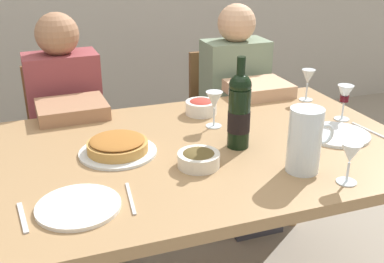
% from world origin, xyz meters
% --- Properties ---
extents(dining_table, '(1.50, 1.00, 0.76)m').
position_xyz_m(dining_table, '(0.00, 0.00, 0.67)').
color(dining_table, '#9E7A51').
rests_on(dining_table, ground).
extents(wine_bottle, '(0.08, 0.08, 0.34)m').
position_xyz_m(wine_bottle, '(0.10, -0.04, 0.90)').
color(wine_bottle, black).
rests_on(wine_bottle, dining_table).
extents(water_pitcher, '(0.16, 0.11, 0.22)m').
position_xyz_m(water_pitcher, '(0.22, -0.29, 0.86)').
color(water_pitcher, silver).
rests_on(water_pitcher, dining_table).
extents(baked_tart, '(0.28, 0.28, 0.06)m').
position_xyz_m(baked_tart, '(-0.33, 0.04, 0.79)').
color(baked_tart, silver).
rests_on(baked_tart, dining_table).
extents(salad_bowl, '(0.14, 0.14, 0.07)m').
position_xyz_m(salad_bowl, '(0.09, 0.32, 0.79)').
color(salad_bowl, white).
rests_on(salad_bowl, dining_table).
extents(olive_bowl, '(0.14, 0.14, 0.06)m').
position_xyz_m(olive_bowl, '(-0.09, -0.15, 0.79)').
color(olive_bowl, silver).
rests_on(olive_bowl, dining_table).
extents(wine_glass_left_diner, '(0.06, 0.06, 0.15)m').
position_xyz_m(wine_glass_left_diner, '(0.62, 0.32, 0.87)').
color(wine_glass_left_diner, silver).
rests_on(wine_glass_left_diner, dining_table).
extents(wine_glass_right_diner, '(0.07, 0.07, 0.15)m').
position_xyz_m(wine_glass_right_diner, '(0.09, 0.16, 0.87)').
color(wine_glass_right_diner, silver).
rests_on(wine_glass_right_diner, dining_table).
extents(wine_glass_centre, '(0.07, 0.07, 0.13)m').
position_xyz_m(wine_glass_centre, '(0.30, -0.41, 0.86)').
color(wine_glass_centre, silver).
rests_on(wine_glass_centre, dining_table).
extents(wine_glass_spare, '(0.07, 0.07, 0.15)m').
position_xyz_m(wine_glass_spare, '(0.63, 0.06, 0.87)').
color(wine_glass_spare, silver).
rests_on(wine_glass_spare, dining_table).
extents(dinner_plate_left_setting, '(0.25, 0.25, 0.01)m').
position_xyz_m(dinner_plate_left_setting, '(0.50, -0.09, 0.77)').
color(dinner_plate_left_setting, silver).
rests_on(dinner_plate_left_setting, dining_table).
extents(dinner_plate_right_setting, '(0.24, 0.24, 0.01)m').
position_xyz_m(dinner_plate_right_setting, '(-0.50, -0.28, 0.77)').
color(dinner_plate_right_setting, white).
rests_on(dinner_plate_right_setting, dining_table).
extents(fork_left_setting, '(0.04, 0.16, 0.00)m').
position_xyz_m(fork_left_setting, '(0.35, -0.09, 0.76)').
color(fork_left_setting, silver).
rests_on(fork_left_setting, dining_table).
extents(knife_left_setting, '(0.03, 0.18, 0.00)m').
position_xyz_m(knife_left_setting, '(0.65, -0.09, 0.76)').
color(knife_left_setting, silver).
rests_on(knife_left_setting, dining_table).
extents(knife_right_setting, '(0.03, 0.18, 0.00)m').
position_xyz_m(knife_right_setting, '(-0.35, -0.28, 0.76)').
color(knife_right_setting, silver).
rests_on(knife_right_setting, dining_table).
extents(spoon_right_setting, '(0.03, 0.16, 0.00)m').
position_xyz_m(spoon_right_setting, '(-0.65, -0.28, 0.76)').
color(spoon_right_setting, silver).
rests_on(spoon_right_setting, dining_table).
extents(chair_left, '(0.41, 0.41, 0.87)m').
position_xyz_m(chair_left, '(-0.45, 0.88, 0.50)').
color(chair_left, brown).
rests_on(chair_left, ground).
extents(diner_left, '(0.35, 0.51, 1.16)m').
position_xyz_m(diner_left, '(-0.45, 0.65, 0.62)').
color(diner_left, '#8E3D42').
rests_on(diner_left, ground).
extents(chair_right, '(0.40, 0.40, 0.87)m').
position_xyz_m(chair_right, '(0.45, 0.88, 0.50)').
color(chair_right, brown).
rests_on(chair_right, ground).
extents(diner_right, '(0.34, 0.50, 1.16)m').
position_xyz_m(diner_right, '(0.45, 0.64, 0.62)').
color(diner_right, gray).
rests_on(diner_right, ground).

